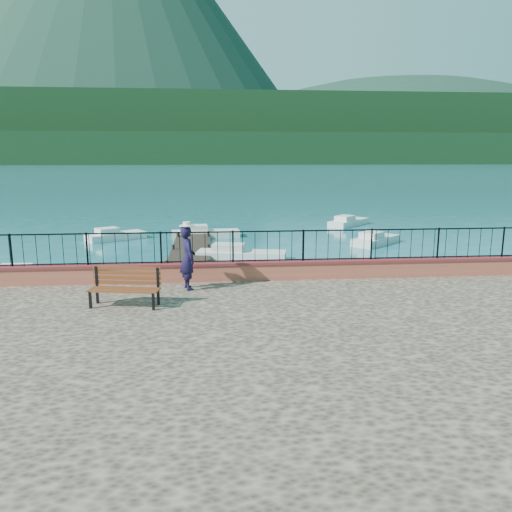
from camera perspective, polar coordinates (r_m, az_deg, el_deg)
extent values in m
plane|color=#19596B|center=(12.56, -0.32, -12.20)|extent=(2000.00, 2000.00, 0.00)
cube|color=#B25940|center=(15.60, -1.52, -1.70)|extent=(28.00, 0.46, 0.58)
cube|color=black|center=(15.45, -1.54, 1.06)|extent=(27.00, 0.05, 0.95)
cube|color=#2D231C|center=(23.98, -7.62, -0.43)|extent=(2.00, 16.00, 0.30)
cube|color=black|center=(311.49, -5.29, 12.09)|extent=(900.00, 60.00, 18.00)
cube|color=black|center=(371.85, -5.36, 13.97)|extent=(900.00, 120.00, 44.00)
cone|color=#142D23|center=(744.68, -15.95, 25.38)|extent=(560.00, 560.00, 380.00)
ellipsoid|color=#142D23|center=(612.73, 16.06, 10.50)|extent=(448.00, 384.00, 180.00)
cube|color=black|center=(13.31, -14.78, -4.68)|extent=(1.87, 0.87, 0.45)
cube|color=brown|center=(13.44, -14.49, -2.31)|extent=(1.79, 0.41, 0.55)
imported|color=black|center=(14.53, -7.81, -0.21)|extent=(0.63, 0.78, 1.86)
cylinder|color=silver|center=(14.36, -7.92, 3.66)|extent=(0.44, 0.44, 0.12)
cube|color=white|center=(21.71, -24.70, -1.97)|extent=(3.56, 1.53, 0.80)
cube|color=silver|center=(24.48, -1.68, 0.50)|extent=(4.50, 2.16, 0.80)
cube|color=silver|center=(29.59, 13.54, 2.09)|extent=(3.41, 3.29, 0.80)
cube|color=silver|center=(31.46, -15.74, 2.52)|extent=(3.60, 3.01, 0.80)
cube|color=silver|center=(31.47, -5.78, 2.89)|extent=(4.28, 1.60, 0.80)
cube|color=silver|center=(37.23, 10.56, 4.07)|extent=(3.68, 3.72, 0.80)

